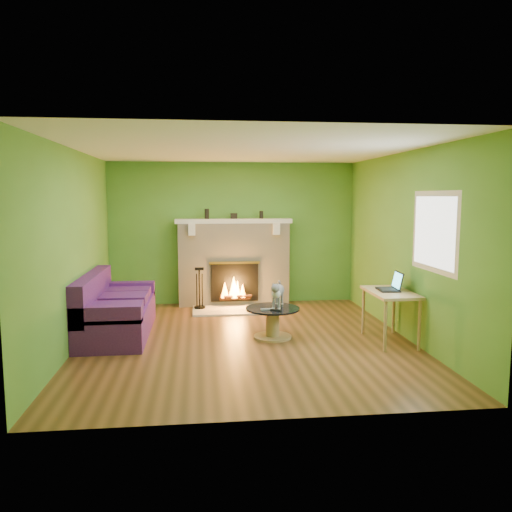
{
  "coord_description": "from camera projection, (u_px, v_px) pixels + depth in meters",
  "views": [
    {
      "loc": [
        -0.62,
        -6.7,
        1.98
      ],
      "look_at": [
        0.19,
        0.4,
        1.13
      ],
      "focal_mm": 35.0,
      "sensor_mm": 36.0,
      "label": 1
    }
  ],
  "objects": [
    {
      "name": "fire_tools",
      "position": [
        199.0,
        288.0,
        8.72
      ],
      "size": [
        0.19,
        0.19,
        0.73
      ],
      "primitive_type": null,
      "color": "black",
      "rests_on": "hearth"
    },
    {
      "name": "wall_right",
      "position": [
        405.0,
        245.0,
        7.01
      ],
      "size": [
        0.0,
        5.0,
        5.0
      ],
      "primitive_type": "plane",
      "rotation": [
        1.57,
        0.0,
        -1.57
      ],
      "color": "#4C852B",
      "rests_on": "floor"
    },
    {
      "name": "mantel_vase_left",
      "position": [
        207.0,
        214.0,
        8.95
      ],
      "size": [
        0.08,
        0.08,
        0.18
      ],
      "primitive_type": "cylinder",
      "color": "black",
      "rests_on": "mantel"
    },
    {
      "name": "window_pane",
      "position": [
        434.0,
        232.0,
        6.09
      ],
      "size": [
        0.0,
        1.06,
        1.06
      ],
      "primitive_type": "plane",
      "rotation": [
        1.57,
        0.0,
        -1.57
      ],
      "color": "white",
      "rests_on": "wall_right"
    },
    {
      "name": "cat",
      "position": [
        278.0,
        294.0,
        7.02
      ],
      "size": [
        0.4,
        0.65,
        0.38
      ],
      "primitive_type": null,
      "rotation": [
        0.0,
        0.0,
        -0.3
      ],
      "color": "#5E5E63",
      "rests_on": "coffee_table"
    },
    {
      "name": "sofa",
      "position": [
        114.0,
        311.0,
        7.16
      ],
      "size": [
        0.89,
        1.97,
        0.88
      ],
      "color": "#451657",
      "rests_on": "floor"
    },
    {
      "name": "ceiling",
      "position": [
        245.0,
        149.0,
        6.6
      ],
      "size": [
        5.0,
        5.0,
        0.0
      ],
      "primitive_type": "plane",
      "rotation": [
        3.14,
        0.0,
        0.0
      ],
      "color": "white",
      "rests_on": "wall_back"
    },
    {
      "name": "wall_back",
      "position": [
        233.0,
        233.0,
        9.23
      ],
      "size": [
        5.0,
        0.0,
        5.0
      ],
      "primitive_type": "plane",
      "rotation": [
        1.57,
        0.0,
        0.0
      ],
      "color": "#4C852B",
      "rests_on": "floor"
    },
    {
      "name": "mantel_box",
      "position": [
        234.0,
        216.0,
        9.01
      ],
      "size": [
        0.12,
        0.08,
        0.1
      ],
      "primitive_type": "cube",
      "color": "black",
      "rests_on": "mantel"
    },
    {
      "name": "desk",
      "position": [
        390.0,
        297.0,
        6.77
      ],
      "size": [
        0.55,
        0.95,
        0.7
      ],
      "color": "tan",
      "rests_on": "floor"
    },
    {
      "name": "mantel_vase_right",
      "position": [
        261.0,
        215.0,
        9.07
      ],
      "size": [
        0.07,
        0.07,
        0.14
      ],
      "primitive_type": "cylinder",
      "color": "black",
      "rests_on": "mantel"
    },
    {
      "name": "floor",
      "position": [
        246.0,
        340.0,
        6.91
      ],
      "size": [
        5.0,
        5.0,
        0.0
      ],
      "primitive_type": "plane",
      "color": "#533417",
      "rests_on": "ground"
    },
    {
      "name": "fireplace",
      "position": [
        234.0,
        263.0,
        9.11
      ],
      "size": [
        2.1,
        0.46,
        1.58
      ],
      "color": "beige",
      "rests_on": "floor"
    },
    {
      "name": "mantel",
      "position": [
        234.0,
        221.0,
        8.99
      ],
      "size": [
        2.1,
        0.28,
        0.08
      ],
      "primitive_type": "cube",
      "color": "white",
      "rests_on": "fireplace"
    },
    {
      "name": "window_frame",
      "position": [
        434.0,
        232.0,
        6.09
      ],
      "size": [
        0.0,
        1.2,
        1.2
      ],
      "primitive_type": "plane",
      "rotation": [
        1.57,
        0.0,
        -1.57
      ],
      "color": "silver",
      "rests_on": "wall_right"
    },
    {
      "name": "hearth",
      "position": [
        236.0,
        310.0,
        8.69
      ],
      "size": [
        1.5,
        0.75,
        0.03
      ],
      "primitive_type": "cube",
      "color": "beige",
      "rests_on": "floor"
    },
    {
      "name": "coffee_table",
      "position": [
        273.0,
        320.0,
        7.0
      ],
      "size": [
        0.76,
        0.76,
        0.43
      ],
      "color": "tan",
      "rests_on": "floor"
    },
    {
      "name": "wall_front",
      "position": [
        272.0,
        276.0,
        4.29
      ],
      "size": [
        5.0,
        0.0,
        5.0
      ],
      "primitive_type": "plane",
      "rotation": [
        -1.57,
        0.0,
        0.0
      ],
      "color": "#4C852B",
      "rests_on": "floor"
    },
    {
      "name": "laptop",
      "position": [
        388.0,
        281.0,
        6.79
      ],
      "size": [
        0.32,
        0.36,
        0.26
      ],
      "primitive_type": null,
      "rotation": [
        0.0,
        0.0,
        -0.07
      ],
      "color": "black",
      "rests_on": "desk"
    },
    {
      "name": "remote_silver",
      "position": [
        267.0,
        309.0,
        6.85
      ],
      "size": [
        0.17,
        0.07,
        0.02
      ],
      "primitive_type": "cube",
      "rotation": [
        0.0,
        0.0,
        0.13
      ],
      "color": "gray",
      "rests_on": "coffee_table"
    },
    {
      "name": "wall_left",
      "position": [
        74.0,
        249.0,
        6.51
      ],
      "size": [
        0.0,
        5.0,
        5.0
      ],
      "primitive_type": "plane",
      "rotation": [
        1.57,
        0.0,
        1.57
      ],
      "color": "#4C852B",
      "rests_on": "floor"
    },
    {
      "name": "remote_black",
      "position": [
        276.0,
        310.0,
        6.81
      ],
      "size": [
        0.16,
        0.12,
        0.02
      ],
      "primitive_type": "cube",
      "rotation": [
        0.0,
        0.0,
        -0.59
      ],
      "color": "black",
      "rests_on": "coffee_table"
    }
  ]
}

